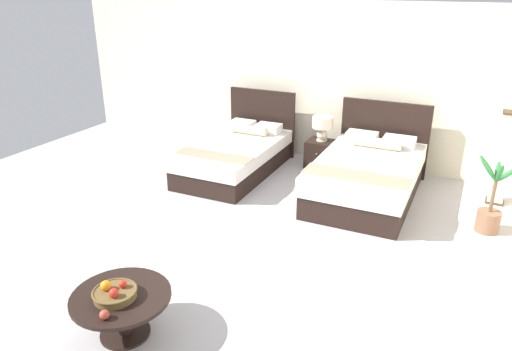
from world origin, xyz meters
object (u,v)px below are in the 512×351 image
Objects in this scene: coffee_table at (122,305)px; bed_near_corner at (367,175)px; floor_lamp_corner at (503,159)px; potted_palm at (490,212)px; table_lamp at (323,125)px; bed_near_window at (237,155)px; fruit_bowl at (115,293)px; loose_apple at (104,315)px; nightstand at (321,154)px.

bed_near_corner is at bearing 73.60° from coffee_table.
floor_lamp_corner is 1.33× the size of potted_palm.
bed_near_corner is 5.44× the size of table_lamp.
bed_near_window reaches higher than fruit_bowl.
coffee_table is 10.86× the size of loose_apple.
bed_near_window is at bearing -144.51° from table_lamp.
loose_apple is 5.53m from floor_lamp_corner.
coffee_table is at bearing -128.16° from potted_palm.
potted_palm reaches higher than table_lamp.
potted_palm is (2.77, 3.53, -0.06)m from coffee_table.
bed_near_window is 2.56× the size of coffee_table.
nightstand is at bearing 34.82° from bed_near_window.
table_lamp is 5.02m from loose_apple.
bed_near_window reaches higher than loose_apple.
coffee_table is at bearing 108.70° from loose_apple.
loose_apple is (0.10, -0.30, 0.14)m from coffee_table.
bed_near_window is 4.34m from loose_apple.
bed_near_window is 1.00× the size of bed_near_corner.
floor_lamp_corner is at bearing -4.45° from table_lamp.
loose_apple is at bearing -124.90° from potted_palm.
potted_palm is at bearing -24.34° from table_lamp.
table_lamp is at bearing 35.49° from bed_near_window.
nightstand is 2.72m from floor_lamp_corner.
coffee_table is at bearing -91.79° from table_lamp.
table_lamp is at bearing 155.66° from potted_palm.
fruit_bowl is at bearing -75.87° from bed_near_window.
floor_lamp_corner is (2.85, 4.55, 0.19)m from fruit_bowl.
bed_near_corner is 1.36m from table_lamp.
bed_near_corner reaches higher than table_lamp.
bed_near_corner is 1.29m from nightstand.
bed_near_corner is 5.82× the size of fruit_bowl.
loose_apple is at bearing -90.52° from nightstand.
nightstand is 2.87m from potted_palm.
nightstand is at bearing -90.00° from table_lamp.
coffee_table is 4.49m from potted_palm.
table_lamp is at bearing 88.02° from fruit_bowl.
bed_near_window is 3.80m from potted_palm.
table_lamp reaches higher than coffee_table.
bed_near_window is 27.84× the size of loose_apple.
bed_near_window is at bearing -145.18° from nightstand.
coffee_table is at bearing -106.40° from bed_near_corner.
bed_near_window is at bearing 174.51° from potted_palm.
coffee_table is 0.16m from fruit_bowl.
coffee_table is 5.33m from floor_lamp_corner.
bed_near_corner is at bearing -40.06° from table_lamp.
table_lamp is 1.07× the size of fruit_bowl.
fruit_bowl is at bearing -122.01° from floor_lamp_corner.
potted_palm is at bearing 51.84° from coffee_table.
loose_apple is at bearing -119.58° from floor_lamp_corner.
bed_near_corner reaches higher than bed_near_window.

